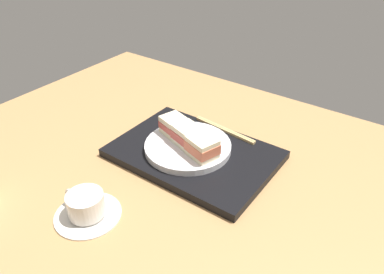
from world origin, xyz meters
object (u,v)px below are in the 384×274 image
object	(u,v)px
sandwich_near	(202,147)
chopsticks_pair	(225,130)
sandwich_middle	(188,136)
coffee_cup	(86,207)
sandwich_plate	(188,147)
sandwich_far	(175,126)

from	to	relation	value
sandwich_near	chopsticks_pair	bearing A→B (deg)	-79.58
chopsticks_pair	sandwich_middle	bearing A→B (deg)	77.15
coffee_cup	chopsticks_pair	bearing A→B (deg)	-100.25
sandwich_plate	coffee_cup	size ratio (longest dim) A/B	1.57
sandwich_near	chopsticks_pair	world-z (taller)	sandwich_near
sandwich_plate	sandwich_far	bearing A→B (deg)	-19.27
sandwich_middle	chopsticks_pair	size ratio (longest dim) A/B	0.43
sandwich_far	sandwich_near	bearing A→B (deg)	160.73
sandwich_plate	sandwich_far	xyz separation A→B (cm)	(5.87, -2.05, 3.23)
sandwich_plate	chopsticks_pair	world-z (taller)	sandwich_plate
sandwich_plate	coffee_cup	distance (cm)	30.40
sandwich_plate	chopsticks_pair	distance (cm)	13.69
sandwich_middle	sandwich_near	bearing A→B (deg)	160.73
sandwich_near	sandwich_far	bearing A→B (deg)	-19.27
sandwich_near	sandwich_middle	xyz separation A→B (cm)	(5.87, -2.05, 0.05)
sandwich_near	chopsticks_pair	xyz separation A→B (cm)	(2.83, -15.39, -3.89)
sandwich_middle	sandwich_far	distance (cm)	6.22
sandwich_near	coffee_cup	world-z (taller)	sandwich_near
sandwich_plate	sandwich_middle	size ratio (longest dim) A/B	2.62
sandwich_middle	coffee_cup	xyz separation A→B (cm)	(4.80, 30.02, -4.03)
sandwich_middle	coffee_cup	size ratio (longest dim) A/B	0.60
sandwich_plate	coffee_cup	world-z (taller)	coffee_cup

